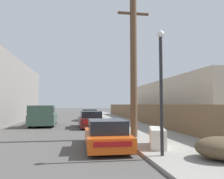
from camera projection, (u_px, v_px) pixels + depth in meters
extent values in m
cube|color=gray|center=(115.00, 120.00, 25.62)|extent=(4.20, 63.00, 0.12)
cube|color=silver|center=(157.00, 138.00, 9.24)|extent=(1.09, 1.86, 0.75)
cube|color=white|center=(157.00, 128.00, 9.26)|extent=(1.04, 1.79, 0.03)
cube|color=#333335|center=(160.00, 127.00, 9.78)|extent=(0.09, 0.20, 0.02)
cube|color=gray|center=(157.00, 127.00, 9.54)|extent=(0.61, 0.25, 0.01)
cube|color=gray|center=(158.00, 129.00, 9.00)|extent=(0.61, 0.25, 0.01)
cube|color=#E05114|center=(106.00, 138.00, 9.57)|extent=(1.81, 4.08, 0.55)
cube|color=black|center=(107.00, 126.00, 9.25)|extent=(1.53, 1.97, 0.55)
cube|color=#B21414|center=(113.00, 144.00, 7.56)|extent=(1.37, 0.05, 0.19)
cylinder|color=black|center=(88.00, 136.00, 10.70)|extent=(0.21, 0.68, 0.67)
cylinder|color=black|center=(118.00, 136.00, 10.91)|extent=(0.21, 0.68, 0.67)
cylinder|color=black|center=(90.00, 146.00, 8.22)|extent=(0.21, 0.68, 0.67)
cylinder|color=black|center=(129.00, 145.00, 8.43)|extent=(0.21, 0.68, 0.67)
cube|color=#5B1E19|center=(90.00, 121.00, 18.15)|extent=(1.94, 4.47, 0.68)
cube|color=black|center=(91.00, 114.00, 18.01)|extent=(1.64, 2.52, 0.53)
cube|color=#B21414|center=(93.00, 122.00, 15.96)|extent=(1.44, 0.06, 0.24)
cylinder|color=black|center=(80.00, 122.00, 19.34)|extent=(0.22, 0.67, 0.66)
cylinder|color=black|center=(98.00, 122.00, 19.63)|extent=(0.22, 0.67, 0.66)
cylinder|color=black|center=(81.00, 125.00, 16.64)|extent=(0.22, 0.67, 0.66)
cylinder|color=black|center=(102.00, 125.00, 16.93)|extent=(0.22, 0.67, 0.66)
cube|color=gray|center=(89.00, 116.00, 26.09)|extent=(1.94, 4.24, 0.66)
cube|color=black|center=(89.00, 111.00, 25.97)|extent=(1.64, 2.39, 0.52)
cube|color=#B21414|center=(90.00, 116.00, 24.02)|extent=(1.44, 0.06, 0.23)
cylinder|color=black|center=(82.00, 117.00, 27.22)|extent=(0.21, 0.66, 0.66)
cylinder|color=black|center=(95.00, 117.00, 27.51)|extent=(0.21, 0.66, 0.66)
cylinder|color=black|center=(83.00, 118.00, 24.66)|extent=(0.21, 0.66, 0.66)
cylinder|color=black|center=(97.00, 118.00, 24.95)|extent=(0.21, 0.66, 0.66)
cube|color=#385647|center=(44.00, 119.00, 19.61)|extent=(2.29, 5.45, 0.85)
cube|color=#385647|center=(42.00, 110.00, 18.22)|extent=(2.06, 2.49, 0.76)
cube|color=black|center=(42.00, 110.00, 18.22)|extent=(2.10, 2.44, 0.42)
cylinder|color=black|center=(53.00, 122.00, 18.14)|extent=(0.29, 0.84, 0.83)
cylinder|color=black|center=(30.00, 123.00, 17.80)|extent=(0.29, 0.84, 0.83)
cylinder|color=black|center=(55.00, 120.00, 21.40)|extent=(0.29, 0.84, 0.83)
cylinder|color=black|center=(36.00, 120.00, 21.06)|extent=(0.29, 0.84, 0.83)
cylinder|color=brown|center=(134.00, 67.00, 12.24)|extent=(0.38, 0.38, 7.74)
cube|color=brown|center=(133.00, 14.00, 12.45)|extent=(1.80, 0.12, 0.12)
cylinder|color=#232326|center=(161.00, 95.00, 7.73)|extent=(0.12, 0.12, 4.20)
sphere|color=white|center=(160.00, 34.00, 7.89)|extent=(0.26, 0.26, 0.26)
ellipsoid|color=brown|center=(222.00, 148.00, 7.12)|extent=(1.72, 1.56, 0.73)
cube|color=brown|center=(143.00, 114.00, 21.35)|extent=(0.08, 41.38, 1.78)
cube|color=beige|center=(189.00, 102.00, 21.90)|extent=(6.00, 16.85, 4.31)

